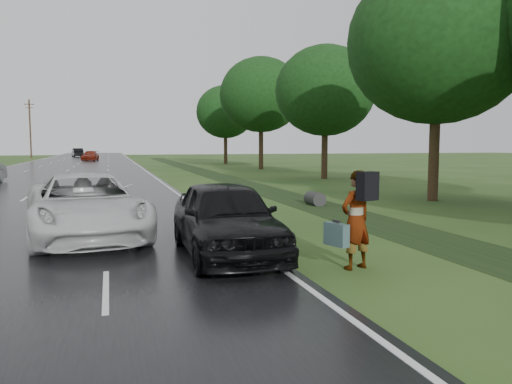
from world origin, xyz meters
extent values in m
cube|color=black|center=(0.00, 45.00, 0.02)|extent=(14.00, 180.00, 0.04)
cube|color=silver|center=(6.75, 45.00, 0.04)|extent=(0.12, 180.00, 0.01)
cube|color=silver|center=(0.00, 45.00, 0.04)|extent=(0.12, 180.00, 0.01)
cube|color=black|center=(11.50, 20.00, 0.00)|extent=(2.20, 120.00, 0.01)
cylinder|color=#2D2D2D|center=(11.50, 10.00, 0.25)|extent=(0.56, 1.00, 0.56)
cylinder|color=#332015|center=(-9.20, 85.00, 5.00)|extent=(0.26, 0.26, 10.00)
cube|color=#332015|center=(-9.20, 85.00, 9.20)|extent=(1.60, 0.12, 0.12)
cube|color=#332015|center=(-9.20, 85.00, 8.60)|extent=(1.20, 0.10, 0.10)
cylinder|color=#332015|center=(17.00, 10.00, 1.92)|extent=(0.44, 0.44, 3.84)
ellipsoid|color=black|center=(17.00, 10.00, 6.69)|extent=(7.60, 7.60, 6.84)
cylinder|color=#332015|center=(18.20, 24.00, 1.76)|extent=(0.44, 0.44, 3.52)
ellipsoid|color=black|center=(18.20, 24.00, 6.14)|extent=(7.00, 7.00, 6.30)
cylinder|color=#332015|center=(17.80, 38.00, 2.08)|extent=(0.44, 0.44, 4.16)
ellipsoid|color=black|center=(17.80, 38.00, 7.16)|extent=(8.00, 8.00, 7.20)
cylinder|color=#332015|center=(17.50, 52.00, 1.84)|extent=(0.44, 0.44, 3.68)
ellipsoid|color=black|center=(17.50, 52.00, 6.38)|extent=(7.20, 7.20, 6.48)
imported|color=#A5998C|center=(8.20, 0.28, 0.97)|extent=(0.81, 0.66, 1.94)
cube|color=black|center=(8.29, 0.00, 1.66)|extent=(0.44, 0.34, 0.54)
cube|color=#3B5556|center=(7.77, 0.25, 0.71)|extent=(0.34, 0.57, 0.44)
cube|color=black|center=(7.77, 0.25, 0.97)|extent=(0.10, 0.19, 0.04)
imported|color=silver|center=(3.00, 5.00, 0.86)|extent=(3.51, 6.25, 1.65)
imported|color=black|center=(6.00, 2.00, 0.86)|extent=(1.98, 4.81, 1.63)
imported|color=maroon|center=(1.00, 67.99, 0.75)|extent=(2.61, 5.09, 1.41)
imported|color=black|center=(-2.04, 90.96, 0.85)|extent=(2.48, 5.11, 1.62)
camera|label=1|loc=(3.61, -8.40, 2.45)|focal=35.00mm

